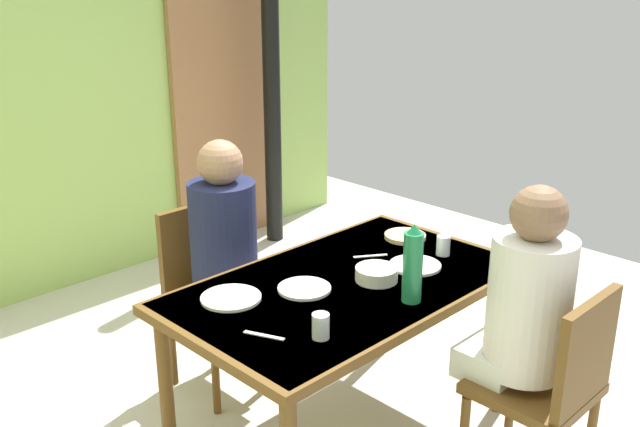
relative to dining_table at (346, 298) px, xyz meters
name	(u,v)px	position (x,y,z in m)	size (l,w,h in m)	color
wall_back	(26,67)	(-0.19, 2.32, 0.71)	(4.79, 0.10, 2.75)	#9BC160
door_wooden	(221,104)	(1.11, 2.24, 0.34)	(0.80, 0.05, 2.00)	#93633D
stove_pipe_column	(271,50)	(1.35, 1.97, 0.71)	(0.12, 0.12, 2.75)	black
dining_table	(346,298)	(0.00, 0.00, 0.00)	(1.42, 0.84, 0.74)	brown
chair_near_diner	(552,384)	(0.26, -0.77, -0.16)	(0.40, 0.40, 0.87)	brown
chair_far_diner	(210,285)	(-0.11, 0.77, -0.16)	(0.40, 0.40, 0.87)	brown
person_near_diner	(526,301)	(0.26, -0.64, 0.12)	(0.30, 0.37, 0.77)	silver
person_far_diner	(225,237)	(-0.11, 0.64, 0.12)	(0.30, 0.37, 0.77)	#1D254D
water_bottle_green_near	(413,265)	(0.05, -0.29, 0.22)	(0.07, 0.07, 0.31)	#217E4B
serving_bowl_center	(376,274)	(0.09, -0.07, 0.10)	(0.17, 0.17, 0.06)	white
dinner_plate_near_left	(415,265)	(0.31, -0.10, 0.08)	(0.22, 0.22, 0.01)	white
dinner_plate_near_right	(304,288)	(-0.17, 0.06, 0.08)	(0.21, 0.21, 0.01)	white
dinner_plate_far_center	(231,298)	(-0.42, 0.20, 0.08)	(0.23, 0.23, 0.01)	white
drinking_glass_by_near_diner	(443,245)	(0.50, -0.10, 0.12)	(0.06, 0.06, 0.09)	silver
drinking_glass_by_far_diner	(321,326)	(-0.39, -0.24, 0.12)	(0.06, 0.06, 0.09)	silver
bread_plate_sliced	(405,236)	(0.54, 0.13, 0.08)	(0.19, 0.19, 0.02)	#DBB77A
cutlery_knife_near	(264,336)	(-0.52, -0.10, 0.08)	(0.15, 0.02, 0.00)	silver
cutlery_fork_near	(370,256)	(0.26, 0.10, 0.08)	(0.15, 0.02, 0.00)	silver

